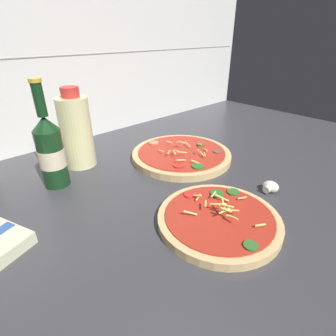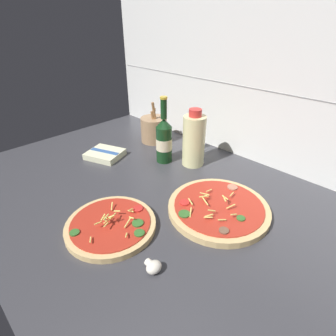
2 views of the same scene
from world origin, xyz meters
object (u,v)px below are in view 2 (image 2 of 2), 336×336
beer_bottle (164,140)px  utensil_crock (154,129)px  dish_towel (105,154)px  pizza_far (218,208)px  mushroom_left (153,267)px  pizza_near (111,225)px  oil_bottle (194,140)px

beer_bottle → utensil_crock: size_ratio=1.39×
beer_bottle → dish_towel: (-19.38, -14.71, -7.88)cm
dish_towel → pizza_far: bearing=4.4°
utensil_crock → dish_towel: (-2.40, -24.91, -4.41)cm
mushroom_left → utensil_crock: 71.44cm
pizza_near → oil_bottle: 44.59cm
mushroom_left → utensil_crock: size_ratio=0.22×
oil_bottle → dish_towel: oil_bottle is taller
pizza_near → utensil_crock: utensil_crock is taller
pizza_far → beer_bottle: bearing=162.4°
pizza_near → beer_bottle: 41.46cm
mushroom_left → pizza_near: bearing=176.1°
pizza_near → oil_bottle: (-7.57, 43.01, 8.99)cm
pizza_far → dish_towel: pizza_far is taller
dish_towel → oil_bottle: bearing=35.8°
oil_bottle → mushroom_left: 52.01cm
oil_bottle → utensil_crock: oil_bottle is taller
pizza_near → oil_bottle: size_ratio=1.12×
oil_bottle → dish_towel: (-28.95, -20.85, -8.77)cm
beer_bottle → utensil_crock: (-16.98, 10.20, -3.47)cm
pizza_near → beer_bottle: bearing=114.9°
pizza_far → mushroom_left: bearing=-85.9°
utensil_crock → oil_bottle: bearing=-8.7°
mushroom_left → dish_towel: size_ratio=0.24×
utensil_crock → pizza_near: bearing=-54.1°
pizza_near → beer_bottle: size_ratio=0.95×
beer_bottle → dish_towel: 25.58cm
mushroom_left → beer_bottle: bearing=132.9°
oil_bottle → dish_towel: 36.74cm
mushroom_left → utensil_crock: (-52.44, 48.33, 4.31)cm
pizza_far → oil_bottle: 30.53cm
oil_bottle → mushroom_left: (25.89, -44.27, -8.67)cm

